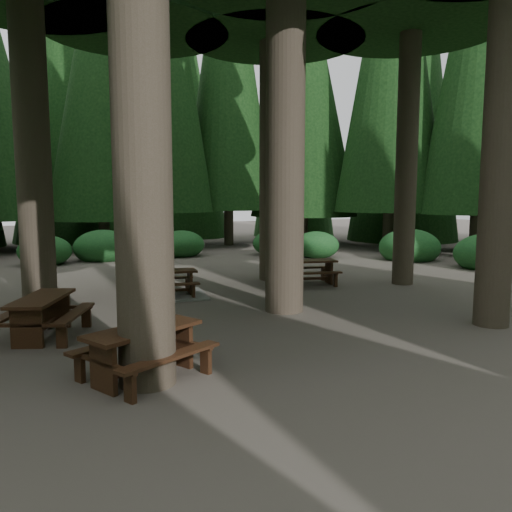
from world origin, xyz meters
name	(u,v)px	position (x,y,z in m)	size (l,w,h in m)	color
ground	(254,316)	(0.00, 0.00, 0.00)	(80.00, 80.00, 0.00)	#4E4940
picnic_table_b	(42,310)	(-4.12, -0.03, 0.49)	(1.88, 2.07, 0.74)	black
picnic_table_c	(166,288)	(-1.28, 2.78, 0.21)	(2.14, 1.83, 0.67)	gray
picnic_table_d	(308,268)	(2.91, 2.99, 0.47)	(1.85, 1.61, 0.71)	black
picnic_table_e	(144,345)	(-2.81, -2.78, 0.47)	(2.07, 1.95, 0.71)	black
shrub_ring	(270,289)	(0.70, 0.75, 0.40)	(23.86, 24.64, 1.49)	#1D5528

